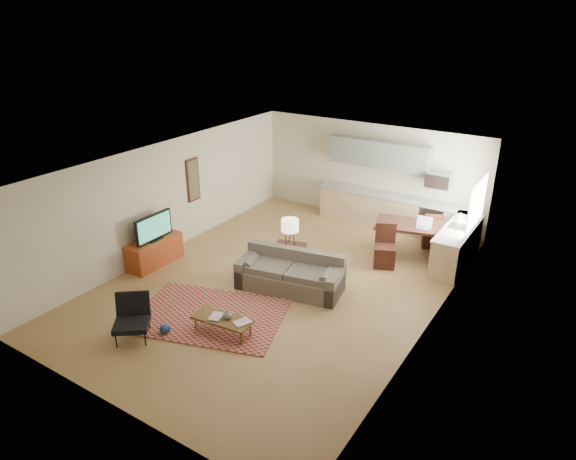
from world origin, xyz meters
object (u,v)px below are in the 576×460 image
Objects in this scene: armchair at (131,320)px; console_table at (290,261)px; tv_credenza at (155,252)px; coffee_table at (223,326)px; dining_table at (409,240)px; sofa at (290,272)px.

armchair is 1.04× the size of console_table.
coffee_table is at bearing -23.28° from tv_credenza.
console_table reaches higher than coffee_table.
dining_table is at bearing 37.38° from console_table.
coffee_table is 2.53m from console_table.
armchair is at bearing -51.67° from tv_credenza.
console_table is 3.06m from dining_table.
coffee_table is 5.24m from dining_table.
sofa is 3.29m from dining_table.
coffee_table is at bearing -105.39° from sofa.
console_table is at bearing -142.71° from dining_table.
armchair is at bearing -123.17° from console_table.
dining_table is (1.55, 2.90, 0.01)m from sofa.
tv_credenza is at bearing -173.75° from console_table.
dining_table is (4.83, 3.61, 0.10)m from tv_credenza.
dining_table is at bearing 24.81° from armchair.
sofa is 2.87× the size of armchair.
tv_credenza is at bearing -178.67° from sofa.
coffee_table is (-0.16, -2.05, -0.23)m from sofa.
dining_table is at bearing 51.04° from sofa.
tv_credenza is (-3.12, 1.34, 0.14)m from coffee_table.
tv_credenza is at bearing -158.65° from dining_table.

